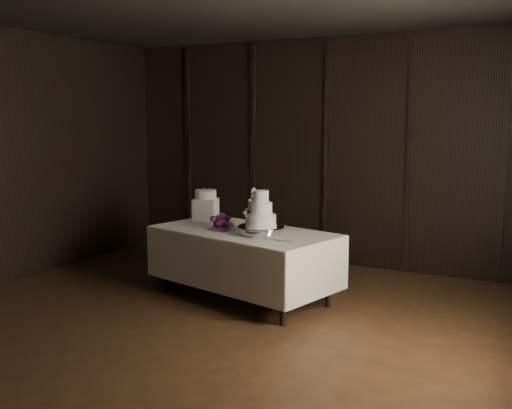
# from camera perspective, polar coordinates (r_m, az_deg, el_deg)

# --- Properties ---
(room) EXTENTS (6.08, 7.08, 3.08)m
(room) POSITION_cam_1_polar(r_m,az_deg,el_deg) (4.95, -7.97, 2.89)
(room) COLOR black
(room) RESTS_ON ground
(display_table) EXTENTS (2.18, 1.49, 0.76)m
(display_table) POSITION_cam_1_polar(r_m,az_deg,el_deg) (6.49, -1.18, -5.45)
(display_table) COLOR white
(display_table) RESTS_ON ground
(cake_stand) EXTENTS (0.59, 0.59, 0.09)m
(cake_stand) POSITION_cam_1_polar(r_m,az_deg,el_deg) (6.15, 0.48, -2.51)
(cake_stand) COLOR silver
(cake_stand) RESTS_ON display_table
(wedding_cake) EXTENTS (0.35, 0.31, 0.37)m
(wedding_cake) POSITION_cam_1_polar(r_m,az_deg,el_deg) (6.12, 0.19, -0.75)
(wedding_cake) COLOR white
(wedding_cake) RESTS_ON cake_stand
(bouquet) EXTENTS (0.33, 0.43, 0.20)m
(bouquet) POSITION_cam_1_polar(r_m,az_deg,el_deg) (6.52, -3.35, -1.70)
(bouquet) COLOR #D35B77
(bouquet) RESTS_ON display_table
(box_pedestal) EXTENTS (0.32, 0.32, 0.25)m
(box_pedestal) POSITION_cam_1_polar(r_m,az_deg,el_deg) (7.08, -4.81, -0.46)
(box_pedestal) COLOR white
(box_pedestal) RESTS_ON display_table
(small_cake) EXTENTS (0.25, 0.25, 0.10)m
(small_cake) POSITION_cam_1_polar(r_m,az_deg,el_deg) (7.05, -4.82, 0.95)
(small_cake) COLOR white
(small_cake) RESTS_ON box_pedestal
(cake_knife) EXTENTS (0.37, 0.10, 0.01)m
(cake_knife) POSITION_cam_1_polar(r_m,az_deg,el_deg) (5.89, 1.74, -3.39)
(cake_knife) COLOR silver
(cake_knife) RESTS_ON display_table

